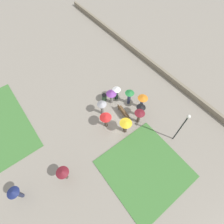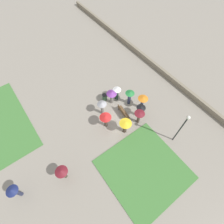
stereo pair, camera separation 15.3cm
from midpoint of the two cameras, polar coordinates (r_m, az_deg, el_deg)
The scene contains 17 objects.
ground_plane at distance 18.68m, azimuth 1.25°, elevation -1.25°, with size 90.00×90.00×0.00m, color gray.
lawn_patch_near at distance 16.70m, azimuth 10.65°, elevation -17.95°, with size 6.78×6.73×0.06m.
parapet_wall at distance 22.69m, azimuth 19.01°, elevation 10.24°, with size 45.00×0.35×0.67m.
park_bench at distance 18.40m, azimuth 3.90°, elevation -0.08°, with size 1.85×0.64×0.90m.
lamp_post at distance 16.06m, azimuth 22.23°, elevation -4.26°, with size 0.32×0.32×4.38m.
trash_bin at distance 19.62m, azimuth -2.19°, elevation 4.89°, with size 0.53×0.53×0.79m.
crowd_person_yellow at distance 16.65m, azimuth 4.64°, elevation -4.15°, with size 1.20×1.20×1.86m.
crowd_person_green at distance 18.66m, azimuth 6.01°, elevation 5.33°, with size 0.96×0.96×1.94m.
crowd_person_maroon at distance 17.37m, azimuth 9.15°, elevation -1.03°, with size 1.03×1.03×1.83m.
crowd_person_black at distance 17.84m, azimuth 9.61°, elevation 0.91°, with size 0.93×0.93×1.77m.
crowd_person_orange at distance 18.42m, azimuth 10.23°, elevation 3.86°, with size 1.06×1.06×1.84m.
crowd_person_red at distance 16.89m, azimuth -1.88°, elevation -2.10°, with size 1.16×1.16×1.82m.
crowd_person_purple at distance 18.65m, azimuth 0.11°, elevation 5.59°, with size 1.10×1.10×1.77m.
crowd_person_white at distance 19.09m, azimuth 1.81°, elevation 6.53°, with size 0.92×0.92×1.77m.
crowd_person_grey at distance 17.74m, azimuth -3.03°, elevation 2.05°, with size 0.96×0.96×1.88m.
lone_walker_far_path at distance 16.45m, azimuth -29.20°, elevation -21.69°, with size 0.94×0.94×1.94m.
lone_walker_mid_plaza at distance 15.44m, azimuth -15.75°, elevation -18.41°, with size 1.05×1.05×1.88m.
Camera 2 is at (-7.62, 6.03, 15.95)m, focal length 28.00 mm.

